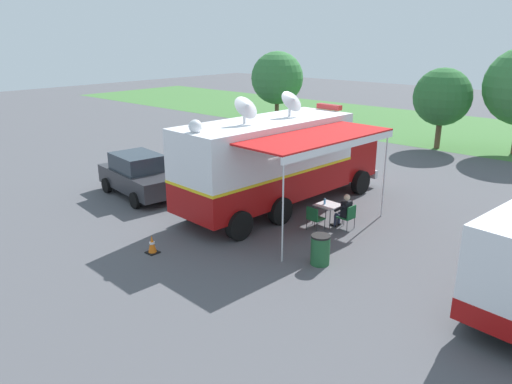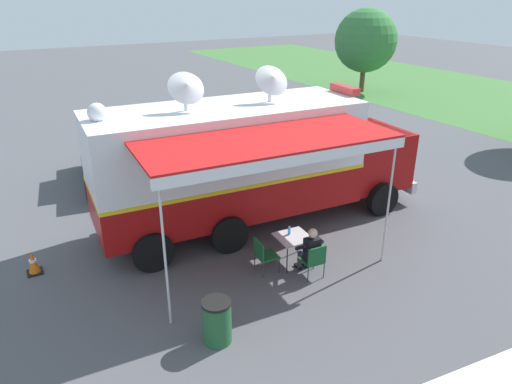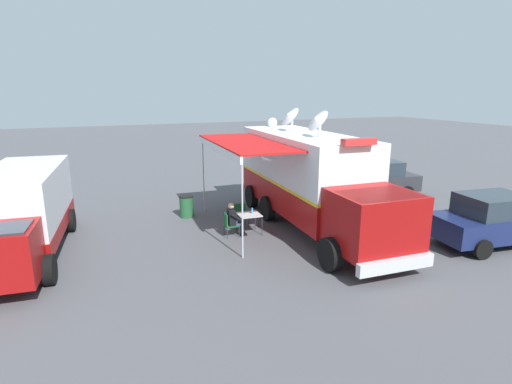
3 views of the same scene
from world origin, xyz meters
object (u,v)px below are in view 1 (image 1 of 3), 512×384
at_px(folding_table, 328,206).
at_px(water_bottle, 325,201).
at_px(folding_chair_beside_table, 314,217).
at_px(seated_responder, 344,210).
at_px(folding_chair_at_table, 348,215).
at_px(trash_bin, 320,250).
at_px(car_behind_truck, 258,150).
at_px(car_far_corner, 139,175).
at_px(command_truck, 280,159).
at_px(traffic_cone, 152,244).

xyz_separation_m(folding_table, water_bottle, (-0.14, -0.03, 0.16)).
bearing_deg(folding_chair_beside_table, seated_responder, 56.50).
distance_m(folding_chair_at_table, seated_responder, 0.23).
bearing_deg(water_bottle, seated_responder, 6.91).
relative_size(folding_chair_at_table, trash_bin, 0.96).
relative_size(folding_table, car_behind_truck, 0.19).
bearing_deg(folding_chair_beside_table, car_far_corner, -167.76).
distance_m(folding_chair_at_table, trash_bin, 3.00).
relative_size(water_bottle, folding_chair_beside_table, 0.26).
xyz_separation_m(command_truck, car_far_corner, (-5.30, -2.75, -1.07)).
bearing_deg(seated_responder, car_far_corner, -162.72).
distance_m(folding_table, car_behind_truck, 8.34).
bearing_deg(command_truck, traffic_cone, -92.50).
xyz_separation_m(folding_chair_at_table, car_behind_truck, (-7.96, 4.22, 0.37)).
height_order(folding_chair_at_table, car_far_corner, car_far_corner).
bearing_deg(command_truck, folding_chair_beside_table, -24.11).
distance_m(folding_table, water_bottle, 0.22).
bearing_deg(traffic_cone, command_truck, 87.50).
height_order(water_bottle, trash_bin, water_bottle).
relative_size(water_bottle, traffic_cone, 0.39).
relative_size(folding_table, trash_bin, 0.93).
distance_m(folding_table, traffic_cone, 6.26).
distance_m(car_behind_truck, car_far_corner, 6.82).
distance_m(command_truck, seated_responder, 3.28).
bearing_deg(car_far_corner, trash_bin, -1.87).
relative_size(folding_chair_at_table, folding_chair_beside_table, 1.00).
height_order(traffic_cone, car_behind_truck, car_behind_truck).
height_order(trash_bin, car_behind_truck, car_behind_truck).
relative_size(folding_chair_at_table, traffic_cone, 1.50).
xyz_separation_m(command_truck, folding_table, (2.40, -0.23, -1.27)).
bearing_deg(folding_chair_beside_table, car_behind_truck, 144.41).
bearing_deg(folding_table, command_truck, 174.59).
height_order(folding_chair_beside_table, car_behind_truck, car_behind_truck).
relative_size(command_truck, car_behind_truck, 2.19).
height_order(seated_responder, trash_bin, seated_responder).
distance_m(folding_table, trash_bin, 3.28).
relative_size(folding_table, car_far_corner, 0.19).
bearing_deg(water_bottle, folding_table, 11.32).
bearing_deg(command_truck, trash_bin, -37.09).
bearing_deg(folding_table, water_bottle, -168.68).
xyz_separation_m(command_truck, folding_chair_at_table, (3.20, -0.18, -1.43)).
height_order(folding_chair_at_table, car_behind_truck, car_behind_truck).
distance_m(water_bottle, car_behind_truck, 8.23).
xyz_separation_m(command_truck, folding_chair_beside_table, (2.41, -1.08, -1.43)).
xyz_separation_m(folding_chair_at_table, trash_bin, (0.84, -2.88, -0.06)).
relative_size(traffic_cone, car_far_corner, 0.13).
bearing_deg(water_bottle, car_behind_truck, 148.47).
xyz_separation_m(water_bottle, car_behind_truck, (-7.02, 4.30, 0.05)).
relative_size(seated_responder, trash_bin, 1.37).
bearing_deg(folding_chair_beside_table, water_bottle, 100.10).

